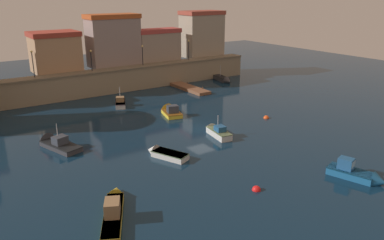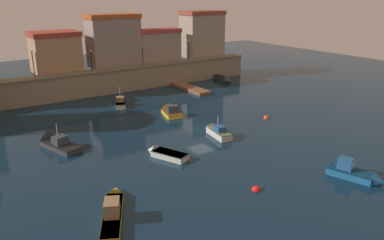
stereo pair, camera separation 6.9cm
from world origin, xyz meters
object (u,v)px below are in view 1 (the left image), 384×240
object	(u,v)px
quay_lamp_0	(32,60)
moored_boat_4	(223,79)
moored_boat_2	(120,102)
moored_boat_5	(216,131)
moored_boat_7	(164,153)
mooring_buoy_1	(256,190)
moored_boat_6	(114,208)
mooring_buoy_0	(266,118)
moored_boat_0	(358,174)
quay_lamp_1	(91,57)
moored_boat_1	(170,111)
moored_boat_3	(54,143)
quay_lamp_2	(142,52)
quay_lamp_3	(189,47)

from	to	relation	value
quay_lamp_0	moored_boat_4	bearing A→B (deg)	-6.57
moored_boat_2	moored_boat_4	xyz separation A→B (m)	(21.45, 3.94, -0.05)
moored_boat_5	moored_boat_7	bearing A→B (deg)	112.03
mooring_buoy_1	moored_boat_6	bearing A→B (deg)	163.05
moored_boat_4	mooring_buoy_0	distance (m)	21.70
moored_boat_0	moored_boat_2	xyz separation A→B (m)	(-7.14, 32.32, -0.02)
mooring_buoy_0	mooring_buoy_1	bearing A→B (deg)	-136.99
moored_boat_6	mooring_buoy_0	size ratio (longest dim) A/B	9.94
moored_boat_6	moored_boat_5	bearing A→B (deg)	-34.75
quay_lamp_1	moored_boat_7	bearing A→B (deg)	-96.57
moored_boat_0	moored_boat_1	distance (m)	25.02
moored_boat_7	mooring_buoy_1	bearing A→B (deg)	171.98
quay_lamp_1	mooring_buoy_0	world-z (taller)	quay_lamp_1
moored_boat_3	mooring_buoy_1	world-z (taller)	moored_boat_3
quay_lamp_2	moored_boat_6	distance (m)	38.87
quay_lamp_2	mooring_buoy_0	size ratio (longest dim) A/B	4.59
quay_lamp_2	quay_lamp_3	world-z (taller)	quay_lamp_3
moored_boat_1	moored_boat_2	world-z (taller)	moored_boat_2
quay_lamp_1	moored_boat_2	bearing A→B (deg)	-82.34
mooring_buoy_1	quay_lamp_2	bearing A→B (deg)	76.28
quay_lamp_0	moored_boat_1	bearing A→B (deg)	-49.35
moored_boat_5	moored_boat_7	distance (m)	8.03
quay_lamp_2	quay_lamp_3	size ratio (longest dim) A/B	0.93
quay_lamp_0	moored_boat_7	world-z (taller)	quay_lamp_0
mooring_buoy_1	mooring_buoy_0	bearing A→B (deg)	43.01
quay_lamp_3	moored_boat_1	distance (m)	20.66
quay_lamp_1	moored_boat_5	size ratio (longest dim) A/B	0.66
quay_lamp_3	mooring_buoy_0	distance (m)	24.45
quay_lamp_3	moored_boat_3	xyz separation A→B (m)	(-28.58, -17.74, -5.68)
quay_lamp_0	moored_boat_0	xyz separation A→B (m)	(16.47, -39.80, -5.74)
quay_lamp_1	moored_boat_7	xyz separation A→B (m)	(-3.04, -26.37, -5.54)
quay_lamp_2	mooring_buoy_0	xyz separation A→B (m)	(5.05, -23.37, -5.90)
quay_lamp_1	moored_boat_6	bearing A→B (deg)	-108.52
moored_boat_2	quay_lamp_1	bearing A→B (deg)	31.20
quay_lamp_1	mooring_buoy_0	size ratio (longest dim) A/B	4.48
moored_boat_1	quay_lamp_0	bearing A→B (deg)	54.78
quay_lamp_3	moored_boat_5	distance (m)	28.26
moored_boat_6	quay_lamp_2	bearing A→B (deg)	-3.66
moored_boat_6	mooring_buoy_1	world-z (taller)	moored_boat_6
quay_lamp_2	moored_boat_7	distance (m)	29.36
quay_lamp_0	moored_boat_2	xyz separation A→B (m)	(9.33, -7.48, -5.76)
moored_boat_5	moored_boat_2	bearing A→B (deg)	21.64
moored_boat_1	mooring_buoy_1	distance (m)	21.88
moored_boat_1	moored_boat_7	world-z (taller)	moored_boat_1
quay_lamp_2	moored_boat_5	bearing A→B (deg)	-98.81
quay_lamp_1	mooring_buoy_0	xyz separation A→B (m)	(13.65, -23.37, -5.86)
moored_boat_1	mooring_buoy_1	size ratio (longest dim) A/B	6.36
moored_boat_2	mooring_buoy_0	bearing A→B (deg)	-117.95
quay_lamp_3	moored_boat_2	distance (m)	19.03
quay_lamp_2	moored_boat_4	bearing A→B (deg)	-14.34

